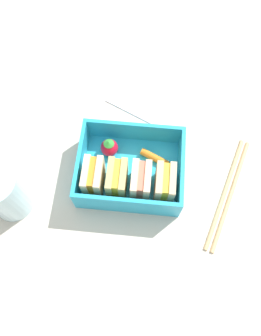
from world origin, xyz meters
The scene contains 12 objects.
ground_plane centered at (0.00, 0.00, -1.00)cm, with size 120.00×120.00×2.00cm, color beige.
bento_tray centered at (0.00, 0.00, 0.60)cm, with size 16.39×13.13×1.20cm, color #25A6CF.
bento_rim centered at (0.00, 0.00, 3.49)cm, with size 16.39×13.13×4.58cm.
sandwich_left centered at (-5.47, 2.55, 3.92)cm, with size 2.90×5.10×5.43cm.
sandwich_center_left centered at (-1.82, 2.55, 3.92)cm, with size 2.90×5.10×5.43cm.
sandwich_center centered at (1.82, 2.55, 3.92)cm, with size 2.90×5.10×5.43cm.
sandwich_center_right centered at (5.47, 2.55, 3.92)cm, with size 2.90×5.10×5.43cm.
carrot_stick_far_left centered at (-3.75, -2.58, 1.78)cm, with size 1.16×1.16×4.92cm, color orange.
strawberry_far_left centered at (3.79, -3.30, 2.76)cm, with size 2.87×2.87×3.47cm.
chopstick_pair centered at (-16.07, 1.82, 0.35)cm, with size 7.86×19.78×0.70cm.
drinking_glass centered at (18.09, 6.63, 4.79)cm, with size 6.40×6.40×9.58cm, color silver.
folded_napkin centered at (-1.65, -16.71, 0.20)cm, with size 11.45×11.37×0.40cm, color silver.
Camera 1 is at (-1.91, 20.10, 50.69)cm, focal length 35.00 mm.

